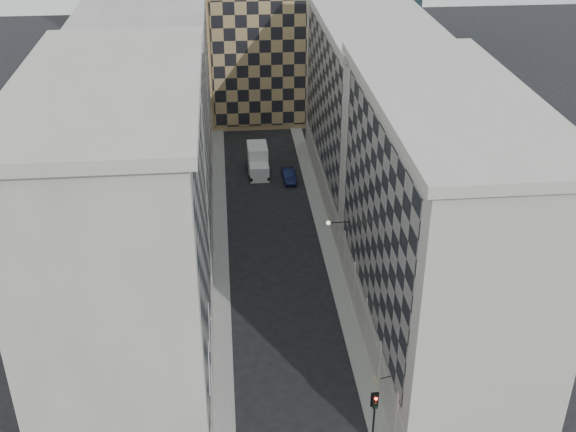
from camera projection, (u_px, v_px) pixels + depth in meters
sidewalk_west at (221, 252)px, 69.46m from camera, size 1.50×100.00×0.15m
sidewalk_east at (329, 247)px, 70.32m from camera, size 1.50×100.00×0.15m
bldg_left_a at (129, 256)px, 46.76m from camera, size 10.80×22.80×23.70m
bldg_left_b at (153, 134)px, 66.19m from camera, size 10.80×22.80×22.70m
bldg_left_c at (167, 67)px, 85.62m from camera, size 10.80×22.80×21.70m
bldg_right_a at (438, 230)px, 52.76m from camera, size 10.80×26.80×20.70m
bldg_right_b at (368, 107)px, 76.54m from camera, size 10.80×28.80×19.70m
tan_block at (267, 46)px, 98.59m from camera, size 16.80×14.80×18.80m
flagpoles_left at (209, 347)px, 44.66m from camera, size 0.10×6.33×2.33m
bracket_lamp at (330, 223)px, 62.07m from camera, size 1.98×0.36×0.36m
traffic_light at (375, 408)px, 46.75m from camera, size 0.53×0.45×4.22m
box_truck at (258, 161)px, 84.87m from camera, size 2.38×5.69×3.10m
dark_car at (289, 175)px, 83.13m from camera, size 1.54×4.05×1.32m
shop_sign at (376, 382)px, 47.97m from camera, size 1.17×0.64×0.72m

